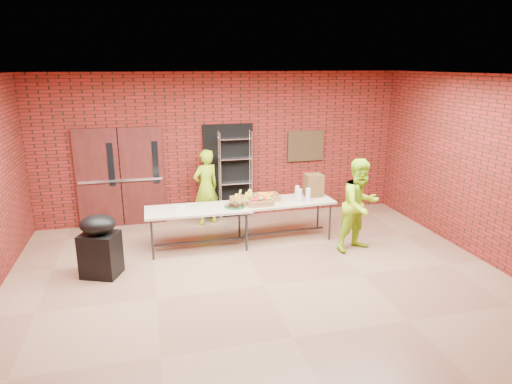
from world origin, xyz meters
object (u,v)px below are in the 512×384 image
wire_rack (236,176)px  coffee_dispenser (314,185)px  covered_grill (100,246)px  volunteer_man (360,205)px  table_left (198,212)px  volunteer_woman (206,187)px  table_right (284,204)px

wire_rack → coffee_dispenser: bearing=-43.8°
wire_rack → coffee_dispenser: wire_rack is taller
covered_grill → volunteer_man: volunteer_man is taller
covered_grill → coffee_dispenser: bearing=36.8°
table_left → volunteer_woman: bearing=76.3°
covered_grill → table_right: bearing=37.0°
table_right → volunteer_woman: volunteer_woman is taller
wire_rack → coffee_dispenser: size_ratio=4.36×
wire_rack → covered_grill: 3.59m
wire_rack → covered_grill: wire_rack is taller
volunteer_man → table_right: bearing=125.2°
volunteer_woman → wire_rack: bearing=173.4°
coffee_dispenser → covered_grill: 4.21m
table_right → coffee_dispenser: size_ratio=4.28×
wire_rack → table_left: (-1.03, -1.57, -0.26)m
table_left → coffee_dispenser: bearing=7.7°
volunteer_woman → volunteer_man: volunteer_man is taller
volunteer_woman → volunteer_man: bearing=116.0°
volunteer_woman → volunteer_man: (2.54, -2.10, 0.05)m
table_left → volunteer_man: (2.88, -0.76, 0.14)m
table_right → coffee_dispenser: 0.74m
table_left → table_right: (1.71, 0.14, -0.01)m
coffee_dispenser → volunteer_woman: (-2.03, 1.05, -0.19)m
wire_rack → volunteer_woman: (-0.69, -0.22, -0.17)m
table_right → volunteer_man: 1.48m
volunteer_woman → table_right: bearing=114.4°
wire_rack → table_right: 1.60m
wire_rack → volunteer_woman: wire_rack is taller
wire_rack → table_right: wire_rack is taller
coffee_dispenser → volunteer_woman: bearing=152.7°
table_left → table_right: bearing=5.2°
coffee_dispenser → volunteer_man: bearing=-64.3°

